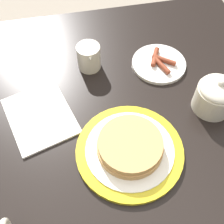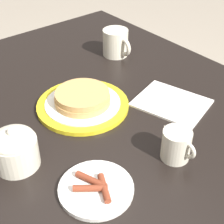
{
  "view_description": "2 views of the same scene",
  "coord_description": "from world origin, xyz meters",
  "px_view_note": "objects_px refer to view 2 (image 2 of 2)",
  "views": [
    {
      "loc": [
        -0.28,
        0.09,
        1.36
      ],
      "look_at": [
        0.1,
        0.01,
        0.79
      ],
      "focal_mm": 45.0,
      "sensor_mm": 36.0,
      "label": 1
    },
    {
      "loc": [
        0.64,
        -0.44,
        1.31
      ],
      "look_at": [
        0.1,
        0.01,
        0.79
      ],
      "focal_mm": 55.0,
      "sensor_mm": 36.0,
      "label": 2
    }
  ],
  "objects_px": {
    "side_plate_bacon": "(96,188)",
    "pancake_plate": "(84,102)",
    "creamer_pitcher": "(176,144)",
    "napkin": "(171,103)",
    "coffee_mug": "(116,43)",
    "sugar_bowl": "(15,148)"
  },
  "relations": [
    {
      "from": "pancake_plate",
      "to": "creamer_pitcher",
      "type": "xyz_separation_m",
      "value": [
        0.29,
        0.05,
        0.02
      ]
    },
    {
      "from": "pancake_plate",
      "to": "side_plate_bacon",
      "type": "xyz_separation_m",
      "value": [
        0.25,
        -0.15,
        -0.01
      ]
    },
    {
      "from": "side_plate_bacon",
      "to": "pancake_plate",
      "type": "bearing_deg",
      "value": 149.18
    },
    {
      "from": "pancake_plate",
      "to": "coffee_mug",
      "type": "distance_m",
      "value": 0.33
    },
    {
      "from": "pancake_plate",
      "to": "coffee_mug",
      "type": "height_order",
      "value": "coffee_mug"
    },
    {
      "from": "coffee_mug",
      "to": "napkin",
      "type": "bearing_deg",
      "value": -12.29
    },
    {
      "from": "side_plate_bacon",
      "to": "sugar_bowl",
      "type": "distance_m",
      "value": 0.2
    },
    {
      "from": "pancake_plate",
      "to": "coffee_mug",
      "type": "xyz_separation_m",
      "value": [
        -0.18,
        0.27,
        0.03
      ]
    },
    {
      "from": "sugar_bowl",
      "to": "napkin",
      "type": "xyz_separation_m",
      "value": [
        0.06,
        0.44,
        -0.04
      ]
    },
    {
      "from": "pancake_plate",
      "to": "sugar_bowl",
      "type": "height_order",
      "value": "sugar_bowl"
    },
    {
      "from": "pancake_plate",
      "to": "napkin",
      "type": "xyz_separation_m",
      "value": [
        0.14,
        0.2,
        -0.02
      ]
    },
    {
      "from": "coffee_mug",
      "to": "creamer_pitcher",
      "type": "xyz_separation_m",
      "value": [
        0.47,
        -0.22,
        -0.01
      ]
    },
    {
      "from": "pancake_plate",
      "to": "napkin",
      "type": "bearing_deg",
      "value": 55.01
    },
    {
      "from": "side_plate_bacon",
      "to": "coffee_mug",
      "type": "relative_size",
      "value": 1.32
    },
    {
      "from": "pancake_plate",
      "to": "creamer_pitcher",
      "type": "relative_size",
      "value": 2.52
    },
    {
      "from": "coffee_mug",
      "to": "creamer_pitcher",
      "type": "distance_m",
      "value": 0.52
    },
    {
      "from": "pancake_plate",
      "to": "coffee_mug",
      "type": "relative_size",
      "value": 2.13
    },
    {
      "from": "pancake_plate",
      "to": "creamer_pitcher",
      "type": "distance_m",
      "value": 0.29
    },
    {
      "from": "coffee_mug",
      "to": "sugar_bowl",
      "type": "relative_size",
      "value": 1.16
    },
    {
      "from": "pancake_plate",
      "to": "coffee_mug",
      "type": "bearing_deg",
      "value": 124.46
    },
    {
      "from": "side_plate_bacon",
      "to": "coffee_mug",
      "type": "xyz_separation_m",
      "value": [
        -0.44,
        0.42,
        0.04
      ]
    },
    {
      "from": "side_plate_bacon",
      "to": "napkin",
      "type": "xyz_separation_m",
      "value": [
        -0.11,
        0.35,
        -0.0
      ]
    }
  ]
}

